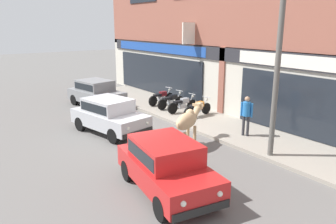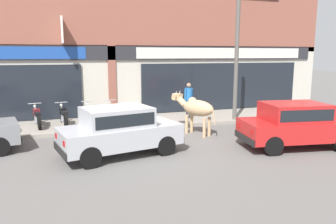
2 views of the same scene
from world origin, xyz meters
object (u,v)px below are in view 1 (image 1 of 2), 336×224
(motorcycle_1, at_px, (171,101))
(pedestrian, at_px, (246,112))
(car_2, at_px, (166,164))
(motorcycle_3, at_px, (198,108))
(motorcycle_2, at_px, (183,104))
(car_1, at_px, (109,114))
(cow, at_px, (188,121))
(motorcycle_0, at_px, (161,97))
(car_0, at_px, (96,92))
(utility_pole, at_px, (277,78))

(motorcycle_1, height_order, pedestrian, pedestrian)
(car_2, relative_size, motorcycle_3, 2.08)
(motorcycle_1, relative_size, motorcycle_2, 1.00)
(car_1, bearing_deg, cow, 27.24)
(car_1, xyz_separation_m, motorcycle_3, (0.58, 4.40, -0.30))
(car_1, bearing_deg, motorcycle_0, 119.79)
(pedestrian, bearing_deg, motorcycle_1, 177.24)
(car_2, distance_m, motorcycle_2, 8.04)
(car_0, relative_size, motorcycle_3, 2.10)
(pedestrian, distance_m, utility_pole, 2.64)
(motorcycle_0, height_order, motorcycle_2, same)
(motorcycle_0, xyz_separation_m, motorcycle_3, (3.09, 0.02, 0.00))
(utility_pole, bearing_deg, pedestrian, 155.38)
(cow, xyz_separation_m, motorcycle_2, (-3.69, 2.66, -0.49))
(car_0, xyz_separation_m, car_2, (10.26, -2.46, 0.00))
(utility_pole, bearing_deg, motorcycle_3, 167.00)
(car_1, height_order, utility_pole, utility_pole)
(pedestrian, bearing_deg, car_1, -133.77)
(motorcycle_0, distance_m, utility_pole, 8.65)
(motorcycle_1, height_order, motorcycle_2, same)
(motorcycle_0, relative_size, motorcycle_3, 1.00)
(motorcycle_0, xyz_separation_m, pedestrian, (6.40, -0.32, 0.60))
(motorcycle_1, distance_m, motorcycle_2, 1.01)
(cow, bearing_deg, car_1, -152.76)
(cow, relative_size, car_0, 0.52)
(car_0, height_order, motorcycle_2, car_0)
(motorcycle_3, bearing_deg, car_1, -97.45)
(motorcycle_1, xyz_separation_m, pedestrian, (5.39, -0.26, 0.60))
(car_2, bearing_deg, motorcycle_1, 142.97)
(motorcycle_1, relative_size, motorcycle_3, 1.00)
(car_2, height_order, motorcycle_3, car_2)
(pedestrian, height_order, utility_pole, utility_pole)
(motorcycle_3, xyz_separation_m, pedestrian, (3.31, -0.34, 0.60))
(motorcycle_1, bearing_deg, motorcycle_3, 2.21)
(motorcycle_3, relative_size, utility_pole, 0.34)
(car_1, xyz_separation_m, pedestrian, (3.89, 4.06, 0.30))
(motorcycle_2, distance_m, motorcycle_3, 1.07)
(car_0, relative_size, car_1, 1.00)
(cow, height_order, motorcycle_1, cow)
(car_0, relative_size, pedestrian, 2.38)
(cow, height_order, motorcycle_0, cow)
(cow, xyz_separation_m, motorcycle_0, (-5.71, 2.73, -0.49))
(cow, distance_m, utility_pole, 3.48)
(cow, relative_size, motorcycle_1, 1.09)
(car_1, relative_size, motorcycle_3, 2.11)
(motorcycle_3, distance_m, utility_pole, 5.78)
(utility_pole, bearing_deg, motorcycle_0, 171.89)
(car_0, bearing_deg, motorcycle_1, 41.67)
(cow, height_order, pedestrian, pedestrian)
(car_1, height_order, motorcycle_3, car_1)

